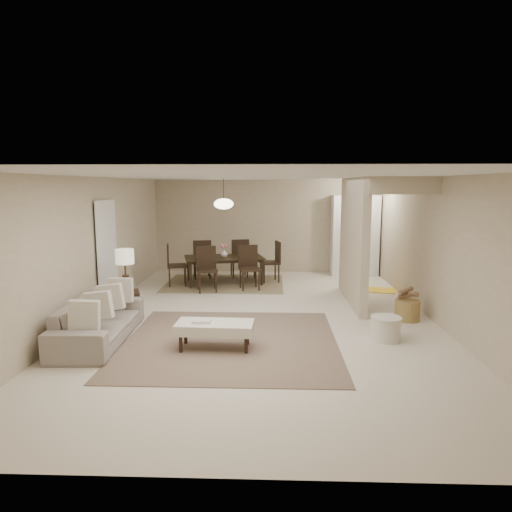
{
  "coord_description": "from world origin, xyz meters",
  "views": [
    {
      "loc": [
        0.18,
        -7.86,
        2.35
      ],
      "look_at": [
        -0.12,
        0.52,
        1.05
      ],
      "focal_mm": 32.0,
      "sensor_mm": 36.0,
      "label": 1
    }
  ],
  "objects_px": {
    "side_table": "(127,305)",
    "wicker_basket": "(407,310)",
    "sofa": "(99,321)",
    "dining_table": "(224,270)",
    "round_pouf": "(386,329)",
    "ottoman_bench": "(215,328)",
    "pantry_cabinet": "(355,235)"
  },
  "relations": [
    {
      "from": "side_table",
      "to": "wicker_basket",
      "type": "distance_m",
      "value": 4.96
    },
    {
      "from": "wicker_basket",
      "to": "sofa",
      "type": "bearing_deg",
      "value": -166.05
    },
    {
      "from": "side_table",
      "to": "wicker_basket",
      "type": "height_order",
      "value": "side_table"
    },
    {
      "from": "sofa",
      "to": "dining_table",
      "type": "distance_m",
      "value": 4.39
    },
    {
      "from": "side_table",
      "to": "round_pouf",
      "type": "bearing_deg",
      "value": -12.96
    },
    {
      "from": "ottoman_bench",
      "to": "dining_table",
      "type": "bearing_deg",
      "value": 96.59
    },
    {
      "from": "dining_table",
      "to": "pantry_cabinet",
      "type": "bearing_deg",
      "value": 7.7
    },
    {
      "from": "sofa",
      "to": "round_pouf",
      "type": "relative_size",
      "value": 4.64
    },
    {
      "from": "ottoman_bench",
      "to": "side_table",
      "type": "bearing_deg",
      "value": 142.39
    },
    {
      "from": "sofa",
      "to": "wicker_basket",
      "type": "height_order",
      "value": "sofa"
    },
    {
      "from": "ottoman_bench",
      "to": "side_table",
      "type": "xyz_separation_m",
      "value": [
        -1.76,
        1.48,
        -0.07
      ]
    },
    {
      "from": "wicker_basket",
      "to": "dining_table",
      "type": "bearing_deg",
      "value": 140.69
    },
    {
      "from": "round_pouf",
      "to": "wicker_basket",
      "type": "bearing_deg",
      "value": 59.28
    },
    {
      "from": "pantry_cabinet",
      "to": "wicker_basket",
      "type": "relative_size",
      "value": 4.89
    },
    {
      "from": "pantry_cabinet",
      "to": "side_table",
      "type": "xyz_separation_m",
      "value": [
        -4.75,
        -4.22,
        -0.81
      ]
    },
    {
      "from": "sofa",
      "to": "round_pouf",
      "type": "bearing_deg",
      "value": -89.77
    },
    {
      "from": "round_pouf",
      "to": "sofa",
      "type": "bearing_deg",
      "value": -177.64
    },
    {
      "from": "round_pouf",
      "to": "ottoman_bench",
      "type": "bearing_deg",
      "value": -169.42
    },
    {
      "from": "round_pouf",
      "to": "wicker_basket",
      "type": "xyz_separation_m",
      "value": [
        0.63,
        1.07,
        0.0
      ]
    },
    {
      "from": "pantry_cabinet",
      "to": "wicker_basket",
      "type": "xyz_separation_m",
      "value": [
        0.21,
        -4.15,
        -0.87
      ]
    },
    {
      "from": "sofa",
      "to": "dining_table",
      "type": "relative_size",
      "value": 1.16
    },
    {
      "from": "dining_table",
      "to": "ottoman_bench",
      "type": "bearing_deg",
      "value": -98.96
    },
    {
      "from": "sofa",
      "to": "dining_table",
      "type": "height_order",
      "value": "dining_table"
    },
    {
      "from": "wicker_basket",
      "to": "dining_table",
      "type": "xyz_separation_m",
      "value": [
        -3.53,
        2.89,
        0.14
      ]
    },
    {
      "from": "pantry_cabinet",
      "to": "sofa",
      "type": "height_order",
      "value": "pantry_cabinet"
    },
    {
      "from": "sofa",
      "to": "side_table",
      "type": "xyz_separation_m",
      "value": [
        0.05,
        1.18,
        -0.07
      ]
    },
    {
      "from": "wicker_basket",
      "to": "dining_table",
      "type": "distance_m",
      "value": 4.56
    },
    {
      "from": "pantry_cabinet",
      "to": "side_table",
      "type": "bearing_deg",
      "value": -138.39
    },
    {
      "from": "pantry_cabinet",
      "to": "dining_table",
      "type": "height_order",
      "value": "pantry_cabinet"
    },
    {
      "from": "dining_table",
      "to": "side_table",
      "type": "bearing_deg",
      "value": -129.01
    },
    {
      "from": "pantry_cabinet",
      "to": "side_table",
      "type": "relative_size",
      "value": 4.3
    },
    {
      "from": "round_pouf",
      "to": "wicker_basket",
      "type": "distance_m",
      "value": 1.24
    }
  ]
}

